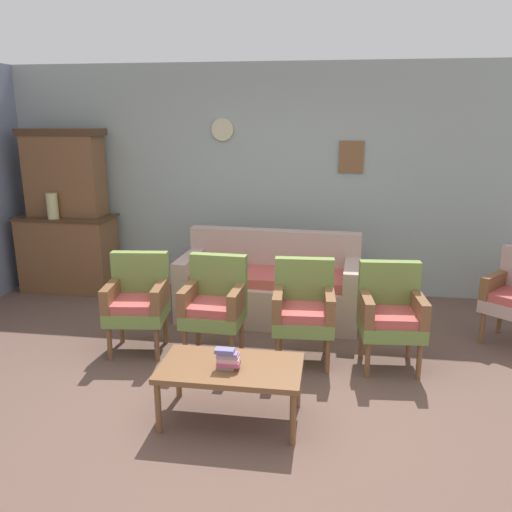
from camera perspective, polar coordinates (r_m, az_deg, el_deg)
ground_plane at (r=4.21m, az=-2.47°, el=-15.06°), size 7.68×7.68×0.00m
wall_back_with_decor at (r=6.28m, az=1.93°, el=8.20°), size 6.40×0.09×2.70m
side_cabinet at (r=6.84m, az=-19.78°, el=0.32°), size 1.16×0.55×0.93m
cabinet_upper_hutch at (r=6.74m, az=-20.21°, el=8.61°), size 0.99×0.38×1.03m
vase_on_cabinet at (r=6.59m, az=-21.39°, el=5.12°), size 0.13×0.13×0.30m
floral_couch at (r=5.60m, az=1.51°, el=-3.48°), size 1.93×0.90×0.90m
armchair_row_middle at (r=4.88m, az=-12.83°, el=-4.57°), size 0.57×0.55×0.90m
armchair_near_cabinet at (r=4.69m, az=-4.54°, el=-5.02°), size 0.54×0.51×0.90m
armchair_by_doorway at (r=4.58m, az=5.22°, el=-5.57°), size 0.55×0.52×0.90m
armchair_near_couch_end at (r=4.61m, az=14.52°, el=-5.88°), size 0.56×0.53×0.90m
coffee_table at (r=3.76m, az=-2.77°, el=-12.47°), size 1.00×0.56×0.42m
book_stack_on_table at (r=3.67m, az=-3.16°, el=-11.18°), size 0.17×0.11×0.15m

